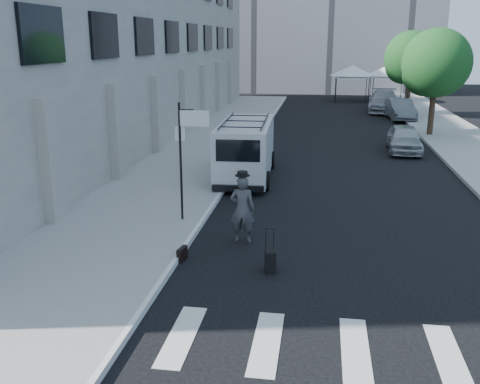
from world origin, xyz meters
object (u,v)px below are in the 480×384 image
(suitcase, at_px, (270,261))
(businessman, at_px, (242,209))
(parked_car_a, at_px, (404,139))
(parked_car_b, at_px, (400,109))
(parked_car_c, at_px, (384,101))
(cargo_van, at_px, (246,149))
(briefcase, at_px, (182,254))

(suitcase, bearing_deg, businessman, 105.17)
(parked_car_a, bearing_deg, businessman, -111.75)
(parked_car_b, distance_m, parked_car_c, 4.22)
(suitcase, height_order, parked_car_b, parked_car_b)
(parked_car_a, bearing_deg, parked_car_b, 86.52)
(cargo_van, distance_m, parked_car_b, 19.45)
(suitcase, relative_size, parked_car_a, 0.27)
(briefcase, bearing_deg, suitcase, 0.48)
(briefcase, distance_m, parked_car_b, 27.70)
(parked_car_a, bearing_deg, briefcase, -113.66)
(parked_car_b, bearing_deg, suitcase, -108.09)
(businessman, bearing_deg, parked_car_c, -103.01)
(parked_car_a, distance_m, parked_car_c, 15.61)
(suitcase, xyz_separation_m, parked_car_c, (5.79, 30.81, 0.54))
(suitcase, relative_size, cargo_van, 0.18)
(businessman, relative_size, parked_car_b, 0.43)
(parked_car_a, relative_size, parked_car_b, 0.89)
(cargo_van, bearing_deg, suitcase, -80.62)
(businessman, height_order, parked_car_a, businessman)
(businessman, distance_m, briefcase, 2.15)
(parked_car_a, xyz_separation_m, parked_car_b, (1.27, 11.43, 0.05))
(briefcase, height_order, parked_car_c, parked_car_c)
(cargo_van, bearing_deg, briefcase, -94.84)
(parked_car_b, bearing_deg, briefcase, -112.81)
(parked_car_c, bearing_deg, cargo_van, -104.39)
(businessman, xyz_separation_m, parked_car_c, (6.74, 28.94, -0.12))
(businessman, relative_size, cargo_van, 0.31)
(briefcase, distance_m, cargo_van, 8.78)
(businessman, xyz_separation_m, briefcase, (-1.31, -1.52, -0.77))
(suitcase, height_order, cargo_van, cargo_van)
(suitcase, bearing_deg, parked_car_b, 64.61)
(cargo_van, relative_size, parked_car_b, 1.38)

